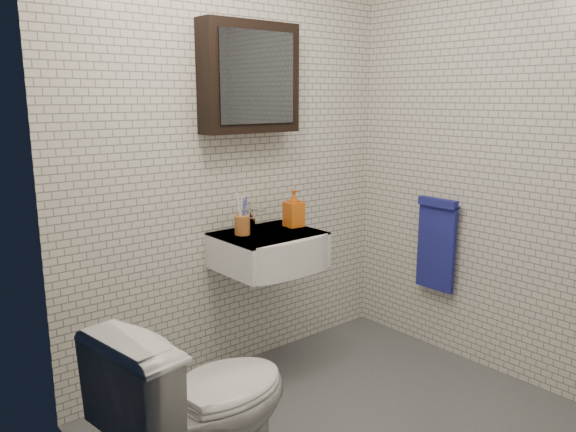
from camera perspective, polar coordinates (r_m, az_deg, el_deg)
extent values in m
cube|color=silver|center=(3.23, -5.27, 5.79)|extent=(2.20, 0.02, 2.50)
cube|color=silver|center=(1.83, -15.79, 0.59)|extent=(0.02, 2.00, 2.50)
cube|color=silver|center=(3.37, 20.74, 5.33)|extent=(0.02, 2.00, 2.50)
cube|color=white|center=(3.18, -2.04, -3.47)|extent=(0.55, 0.45, 0.20)
cylinder|color=silver|center=(3.17, -2.27, -1.86)|extent=(0.31, 0.31, 0.02)
cylinder|color=silver|center=(3.17, -2.27, -1.72)|extent=(0.04, 0.04, 0.01)
cube|color=white|center=(3.15, -2.05, -1.80)|extent=(0.55, 0.45, 0.01)
cylinder|color=silver|center=(3.27, -3.83, -0.67)|extent=(0.06, 0.06, 0.06)
cylinder|color=silver|center=(3.26, -3.84, 0.35)|extent=(0.03, 0.03, 0.08)
cylinder|color=silver|center=(3.21, -3.22, 0.71)|extent=(0.02, 0.12, 0.02)
cube|color=silver|center=(3.27, -4.17, 1.38)|extent=(0.02, 0.09, 0.01)
cube|color=black|center=(3.19, -3.93, 13.83)|extent=(0.60, 0.14, 0.60)
cube|color=#3F444C|center=(3.13, -3.09, 13.87)|extent=(0.49, 0.01, 0.49)
cylinder|color=silver|center=(3.57, 15.19, 1.13)|extent=(0.02, 0.30, 0.02)
cylinder|color=silver|center=(3.66, 13.73, 1.47)|extent=(0.04, 0.02, 0.02)
cylinder|color=silver|center=(3.51, 17.10, 0.86)|extent=(0.04, 0.02, 0.02)
cube|color=navy|center=(3.61, 14.82, -3.10)|extent=(0.03, 0.26, 0.54)
cube|color=navy|center=(3.54, 14.97, 1.32)|extent=(0.05, 0.26, 0.05)
cylinder|color=#A45F29|center=(3.11, -4.68, -0.93)|extent=(0.11, 0.11, 0.11)
cylinder|color=white|center=(3.08, -4.83, 0.26)|extent=(0.02, 0.03, 0.20)
cylinder|color=#404ECD|center=(3.10, -4.41, 0.14)|extent=(0.02, 0.02, 0.18)
cylinder|color=white|center=(3.10, -4.94, 0.45)|extent=(0.02, 0.04, 0.21)
cylinder|color=#404ECD|center=(3.11, -4.52, 0.31)|extent=(0.03, 0.04, 0.19)
imported|color=orange|center=(3.28, 0.59, 0.80)|extent=(0.11, 0.11, 0.22)
imported|color=silver|center=(2.36, -8.69, -18.66)|extent=(0.84, 0.55, 0.80)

